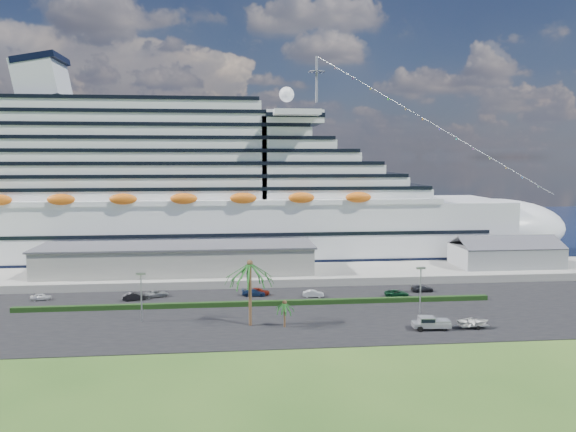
{
  "coord_description": "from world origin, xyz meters",
  "views": [
    {
      "loc": [
        -12.99,
        -85.62,
        27.5
      ],
      "look_at": [
        -1.12,
        30.0,
        15.32
      ],
      "focal_mm": 35.0,
      "sensor_mm": 36.0,
      "label": 1
    }
  ],
  "objects": [
    {
      "name": "lamp_post_right",
      "position": [
        20.0,
        8.0,
        5.34
      ],
      "size": [
        1.6,
        0.35,
        8.27
      ],
      "color": "gray",
      "rests_on": "asphalt_lot"
    },
    {
      "name": "wharf",
      "position": [
        0.0,
        40.0,
        0.9
      ],
      "size": [
        240.0,
        20.0,
        1.8
      ],
      "primitive_type": "cube",
      "color": "gray",
      "rests_on": "ground"
    },
    {
      "name": "ground",
      "position": [
        0.0,
        0.0,
        0.0
      ],
      "size": [
        420.0,
        420.0,
        0.0
      ],
      "primitive_type": "plane",
      "color": "#284E1A",
      "rests_on": "ground"
    },
    {
      "name": "water",
      "position": [
        0.0,
        130.0,
        0.01
      ],
      "size": [
        420.0,
        160.0,
        0.02
      ],
      "primitive_type": "cube",
      "color": "black",
      "rests_on": "ground"
    },
    {
      "name": "pickup_truck",
      "position": [
        18.51,
        -1.28,
        1.28
      ],
      "size": [
        6.14,
        2.68,
        2.11
      ],
      "color": "black",
      "rests_on": "asphalt_lot"
    },
    {
      "name": "cruise_ship",
      "position": [
        -21.53,
        64.0,
        16.69
      ],
      "size": [
        191.0,
        38.0,
        54.0
      ],
      "color": "silver",
      "rests_on": "ground"
    },
    {
      "name": "parked_car_7",
      "position": [
        25.83,
        23.46,
        0.79
      ],
      "size": [
        4.66,
        1.95,
        1.34
      ],
      "primitive_type": "imported",
      "rotation": [
        0.0,
        0.0,
        1.59
      ],
      "color": "black",
      "rests_on": "asphalt_lot"
    },
    {
      "name": "palm_tall",
      "position": [
        -10.0,
        4.0,
        9.2
      ],
      "size": [
        8.82,
        8.82,
        11.13
      ],
      "color": "#47301E",
      "rests_on": "ground"
    },
    {
      "name": "asphalt_lot",
      "position": [
        0.0,
        11.0,
        0.06
      ],
      "size": [
        140.0,
        38.0,
        0.12
      ],
      "primitive_type": "cube",
      "color": "black",
      "rests_on": "ground"
    },
    {
      "name": "parked_car_1",
      "position": [
        -31.63,
        22.46,
        0.85
      ],
      "size": [
        4.68,
        2.39,
        1.47
      ],
      "primitive_type": "imported",
      "rotation": [
        0.0,
        0.0,
        1.77
      ],
      "color": "black",
      "rests_on": "asphalt_lot"
    },
    {
      "name": "parked_car_2",
      "position": [
        -27.7,
        24.67,
        0.75
      ],
      "size": [
        4.96,
        3.26,
        1.27
      ],
      "primitive_type": "imported",
      "rotation": [
        0.0,
        0.0,
        1.85
      ],
      "color": "slate",
      "rests_on": "asphalt_lot"
    },
    {
      "name": "port_shed",
      "position": [
        52.0,
        40.0,
        4.4
      ],
      "size": [
        24.0,
        12.31,
        7.37
      ],
      "color": "gray",
      "rests_on": "wharf"
    },
    {
      "name": "parked_car_0",
      "position": [
        -49.53,
        24.37,
        0.77
      ],
      "size": [
        3.95,
        1.99,
        1.29
      ],
      "primitive_type": "imported",
      "rotation": [
        0.0,
        0.0,
        1.7
      ],
      "color": "silver",
      "rests_on": "asphalt_lot"
    },
    {
      "name": "parked_car_4",
      "position": [
        -7.64,
        24.09,
        0.87
      ],
      "size": [
        4.68,
        2.55,
        1.51
      ],
      "primitive_type": "imported",
      "rotation": [
        0.0,
        0.0,
        1.39
      ],
      "color": "maroon",
      "rests_on": "asphalt_lot"
    },
    {
      "name": "parked_car_5",
      "position": [
        3.01,
        21.43,
        0.8
      ],
      "size": [
        4.25,
        1.96,
        1.35
      ],
      "primitive_type": "imported",
      "rotation": [
        0.0,
        0.0,
        1.44
      ],
      "color": "silver",
      "rests_on": "asphalt_lot"
    },
    {
      "name": "hedge",
      "position": [
        -8.0,
        16.0,
        0.57
      ],
      "size": [
        88.0,
        1.1,
        0.9
      ],
      "primitive_type": "cube",
      "color": "black",
      "rests_on": "asphalt_lot"
    },
    {
      "name": "terminal_building",
      "position": [
        -25.0,
        40.0,
        5.01
      ],
      "size": [
        61.0,
        15.0,
        6.3
      ],
      "color": "gray",
      "rests_on": "wharf"
    },
    {
      "name": "parked_car_6",
      "position": [
        19.46,
        20.11,
        0.78
      ],
      "size": [
        4.96,
        2.65,
        1.33
      ],
      "primitive_type": "imported",
      "rotation": [
        0.0,
        0.0,
        1.47
      ],
      "color": "#0D341B",
      "rests_on": "asphalt_lot"
    },
    {
      "name": "lamp_post_left",
      "position": [
        -28.0,
        8.0,
        5.34
      ],
      "size": [
        1.6,
        0.35,
        8.27
      ],
      "color": "gray",
      "rests_on": "asphalt_lot"
    },
    {
      "name": "boat_trailer",
      "position": [
        25.66,
        -1.35,
        1.22
      ],
      "size": [
        5.83,
        3.86,
        1.66
      ],
      "color": "gray",
      "rests_on": "asphalt_lot"
    },
    {
      "name": "parked_car_3",
      "position": [
        -8.6,
        23.49,
        0.8
      ],
      "size": [
        4.91,
        2.52,
        1.36
      ],
      "primitive_type": "imported",
      "rotation": [
        0.0,
        0.0,
        1.44
      ],
      "color": "#142649",
      "rests_on": "asphalt_lot"
    },
    {
      "name": "palm_short",
      "position": [
        -4.5,
        2.5,
        3.67
      ],
      "size": [
        3.53,
        3.53,
        4.56
      ],
      "color": "#47301E",
      "rests_on": "ground"
    }
  ]
}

